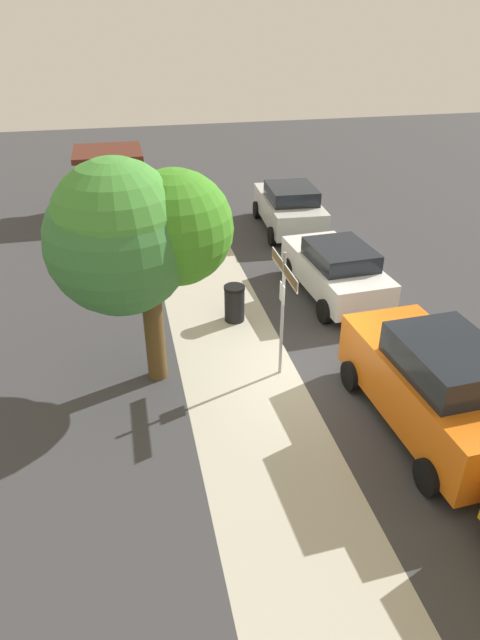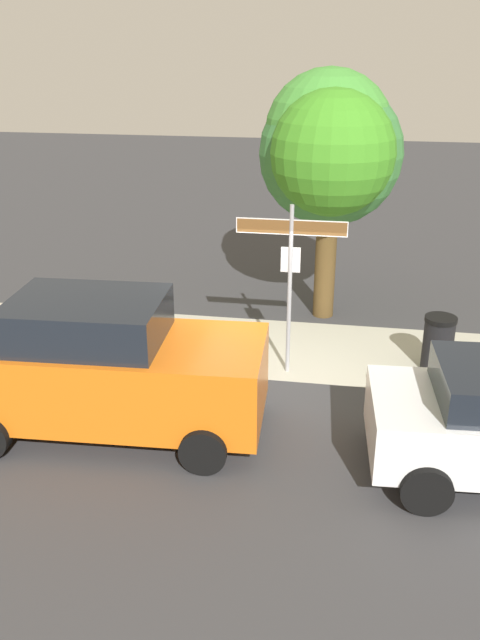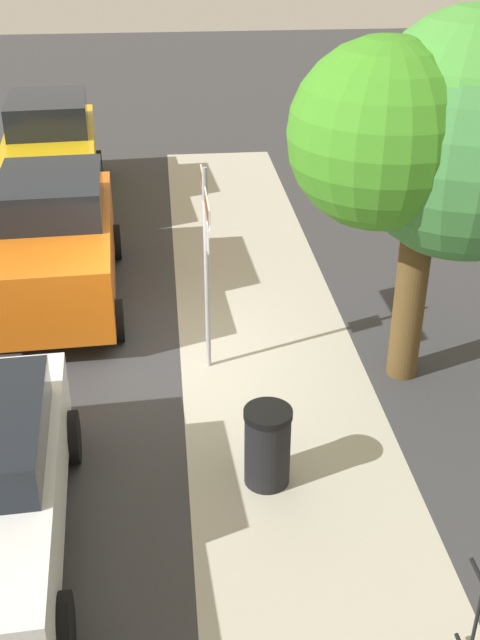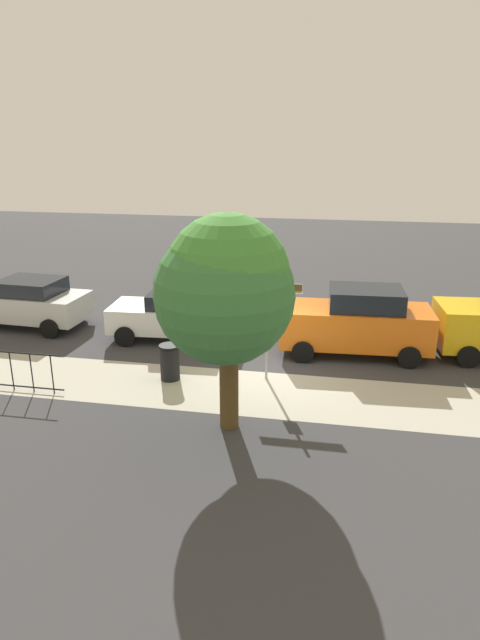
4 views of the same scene
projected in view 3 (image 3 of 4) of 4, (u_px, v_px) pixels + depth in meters
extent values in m
plane|color=#38383A|center=(180.00, 358.00, 11.26)|extent=(60.00, 60.00, 0.00)
cube|color=#B1AD9B|center=(290.00, 437.00, 9.63)|extent=(24.00, 2.60, 0.00)
cylinder|color=#9EA0A5|center=(207.00, 273.00, 10.39)|extent=(0.07, 0.07, 2.92)
cube|color=brown|center=(205.00, 195.00, 9.86)|extent=(1.76, 0.02, 0.22)
cube|color=white|center=(205.00, 195.00, 9.86)|extent=(1.79, 0.02, 0.25)
cube|color=silver|center=(207.00, 235.00, 10.13)|extent=(0.32, 0.02, 0.42)
cylinder|color=#513C1E|center=(410.00, 294.00, 10.33)|extent=(0.42, 0.42, 2.49)
sphere|color=#3E8D22|center=(382.00, 135.00, 9.17)|extent=(2.29, 2.29, 2.29)
sphere|color=#39793A|center=(468.00, 145.00, 9.42)|extent=(2.85, 2.85, 2.85)
sphere|color=#428E35|center=(470.00, 114.00, 9.29)|extent=(2.52, 2.52, 2.52)
cube|color=gold|center=(52.00, 160.00, 16.48)|extent=(4.66, 2.17, 1.23)
cube|color=black|center=(48.00, 113.00, 16.26)|extent=(2.29, 1.77, 0.65)
cylinder|color=black|center=(100.00, 211.00, 15.59)|extent=(0.65, 0.27, 0.64)
cylinder|color=black|center=(6.00, 216.00, 15.31)|extent=(0.65, 0.27, 0.64)
cylinder|color=black|center=(97.00, 164.00, 18.24)|extent=(0.65, 0.27, 0.64)
cylinder|color=black|center=(17.00, 168.00, 17.96)|extent=(0.65, 0.27, 0.64)
cube|color=orange|center=(56.00, 250.00, 12.50)|extent=(4.48, 2.02, 1.11)
cube|color=black|center=(51.00, 194.00, 12.31)|extent=(2.19, 1.69, 0.60)
cylinder|color=black|center=(116.00, 320.00, 11.59)|extent=(0.65, 0.25, 0.64)
cylinder|color=black|center=(115.00, 242.00, 14.18)|extent=(0.65, 0.25, 0.64)
cylinder|color=black|center=(13.00, 248.00, 13.95)|extent=(0.65, 0.25, 0.64)
cylinder|color=black|center=(60.00, 629.00, 6.74)|extent=(0.65, 0.26, 0.64)
cylinder|color=black|center=(70.00, 438.00, 9.11)|extent=(0.65, 0.26, 0.64)
cylinder|color=black|center=(474.00, 630.00, 6.49)|extent=(0.03, 0.03, 1.05)
cylinder|color=black|center=(267.00, 449.00, 8.71)|extent=(0.52, 0.52, 0.90)
cylinder|color=black|center=(268.00, 414.00, 8.47)|extent=(0.55, 0.55, 0.08)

